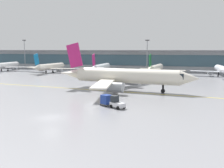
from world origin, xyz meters
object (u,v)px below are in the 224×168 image
Objects in this scene: gate_airplane_0 at (6,65)px; gate_airplane_2 at (101,67)px; apron_light_mast_0 at (25,53)px; cargo_dolly_lead at (106,100)px; gate_airplane_3 at (156,68)px; gate_airplane_1 at (51,67)px; apron_light_mast_1 at (147,54)px; baggage_tug at (117,103)px; gate_airplane_4 at (223,70)px; taxiing_regional_jet at (125,76)px.

gate_airplane_0 and gate_airplane_2 have the same top height.
gate_airplane_2 is 47.21m from apron_light_mast_0.
gate_airplane_0 is at bearing 170.58° from cargo_dolly_lead.
gate_airplane_3 is at bearing 120.41° from cargo_dolly_lead.
cargo_dolly_lead is at bearing -139.55° from gate_airplane_1.
gate_airplane_0 and gate_airplane_3 have the same top height.
apron_light_mast_1 reaches higher than gate_airplane_0.
gate_airplane_1 and gate_airplane_2 have the same top height.
gate_airplane_3 is at bearing 122.59° from baggage_tug.
taxiing_regional_jet is at bearing 142.62° from gate_airplane_4.
gate_airplane_2 is at bearing 121.78° from taxiing_regional_jet.
baggage_tug is 2.74m from cargo_dolly_lead.
gate_airplane_1 reaches higher than baggage_tug.
baggage_tug is 1.12× the size of cargo_dolly_lead.
gate_airplane_3 is 43.21m from taxiing_regional_jet.
gate_airplane_0 is 24.55m from gate_airplane_1.
baggage_tug is at bearing -47.09° from apron_light_mast_0.
gate_airplane_0 is at bearing 89.27° from gate_airplane_2.
taxiing_regional_jet is (42.51, -39.95, 0.99)m from gate_airplane_1.
cargo_dolly_lead is at bearing 151.38° from gate_airplane_4.
cargo_dolly_lead is (-26.18, -60.65, -1.47)m from gate_airplane_4.
baggage_tug is at bearing -74.25° from taxiing_regional_jet.
baggage_tug is 0.20× the size of apron_light_mast_0.
gate_airplane_0 is 0.72× the size of taxiing_regional_jet.
gate_airplane_0 is 1.72× the size of apron_light_mast_0.
gate_airplane_2 is 1.00× the size of gate_airplane_3.
gate_airplane_1 is at bearing -99.71° from gate_airplane_0.
gate_airplane_4 is 66.07m from cargo_dolly_lead.
apron_light_mast_1 is at bearing 126.54° from baggage_tug.
baggage_tug is at bearing -0.00° from cargo_dolly_lead.
gate_airplane_2 is at bearing 96.70° from gate_airplane_3.
gate_airplane_3 is 69.03m from apron_light_mast_0.
gate_airplane_3 is 1.00× the size of gate_airplane_4.
apron_light_mast_1 reaches higher than gate_airplane_3.
gate_airplane_2 is at bearing 141.14° from cargo_dolly_lead.
gate_airplane_3 is at bearing 93.23° from taxiing_regional_jet.
gate_airplane_0 is 94.01m from gate_airplane_4.
gate_airplane_2 and gate_airplane_3 have the same top height.
gate_airplane_3 is 62.21m from baggage_tug.
gate_airplane_2 is at bearing -94.42° from gate_airplane_0.
gate_airplane_3 is 1.80× the size of apron_light_mast_1.
cargo_dolly_lead is (43.35, -57.56, -1.47)m from gate_airplane_1.
apron_light_mast_1 is at bearing 99.35° from taxiing_regional_jet.
gate_airplane_0 is 65.47m from apron_light_mast_1.
gate_airplane_2 is 9.65× the size of cargo_dolly_lead.
taxiing_regional_jet is 85.49m from apron_light_mast_0.
apron_light_mast_1 is at bearing -67.24° from gate_airplane_1.
gate_airplane_0 is 69.34m from gate_airplane_3.
apron_light_mast_1 is at bearing 64.84° from gate_airplane_4.
gate_airplane_2 is 22.57m from gate_airplane_3.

